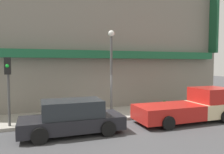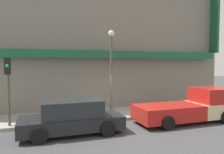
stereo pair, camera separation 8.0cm
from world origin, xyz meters
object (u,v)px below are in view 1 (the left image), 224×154
fire_hydrant (164,106)px  traffic_light (8,79)px  parked_car (72,118)px  pickup_truck (192,107)px  street_lamp (111,62)px

fire_hydrant → traffic_light: size_ratio=0.21×
parked_car → fire_hydrant: bearing=18.0°
pickup_truck → street_lamp: bearing=150.7°
parked_car → fire_hydrant: (6.12, 2.00, -0.23)m
street_lamp → parked_car: bearing=-140.7°
street_lamp → traffic_light: (-5.36, -0.54, -0.83)m
parked_car → pickup_truck: bearing=-0.1°
parked_car → traffic_light: size_ratio=1.39×
fire_hydrant → street_lamp: (-3.50, 0.14, 2.77)m
traffic_light → pickup_truck: bearing=-9.8°
parked_car → traffic_light: traffic_light is taller
pickup_truck → traffic_light: bearing=169.4°
traffic_light → parked_car: bearing=-30.4°
pickup_truck → parked_car: bearing=179.1°
pickup_truck → traffic_light: 9.61m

